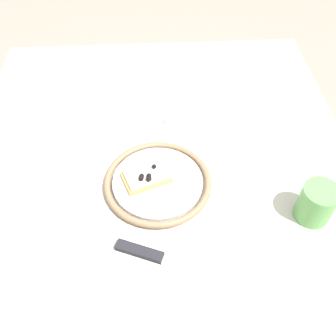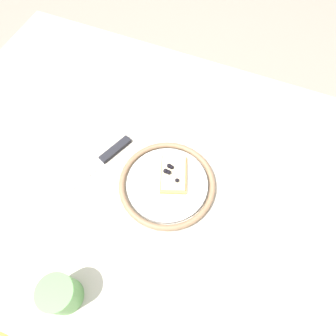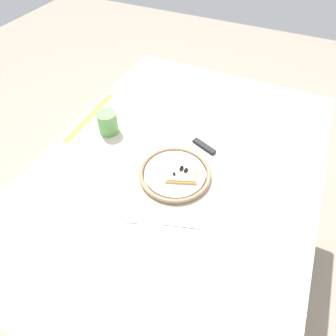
% 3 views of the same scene
% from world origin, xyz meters
% --- Properties ---
extents(ground_plane, '(6.00, 6.00, 0.00)m').
position_xyz_m(ground_plane, '(0.00, 0.00, 0.00)').
color(ground_plane, gray).
extents(dining_table, '(1.19, 0.87, 0.73)m').
position_xyz_m(dining_table, '(0.00, 0.00, 0.65)').
color(dining_table, '#BCB29E').
rests_on(dining_table, ground_plane).
extents(plate, '(0.22, 0.22, 0.02)m').
position_xyz_m(plate, '(-0.05, -0.01, 0.74)').
color(plate, white).
rests_on(plate, dining_table).
extents(pizza_slice_near, '(0.09, 0.11, 0.03)m').
position_xyz_m(pizza_slice_near, '(-0.06, -0.03, 0.75)').
color(pizza_slice_near, tan).
rests_on(pizza_slice_near, plate).
extents(knife, '(0.11, 0.23, 0.01)m').
position_xyz_m(knife, '(0.12, -0.02, 0.73)').
color(knife, silver).
rests_on(knife, dining_table).
extents(fork, '(0.08, 0.20, 0.00)m').
position_xyz_m(fork, '(-0.22, -0.05, 0.73)').
color(fork, silver).
rests_on(fork, dining_table).
extents(cup, '(0.07, 0.07, 0.08)m').
position_xyz_m(cup, '(0.04, 0.29, 0.77)').
color(cup, '#599E4C').
rests_on(cup, dining_table).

